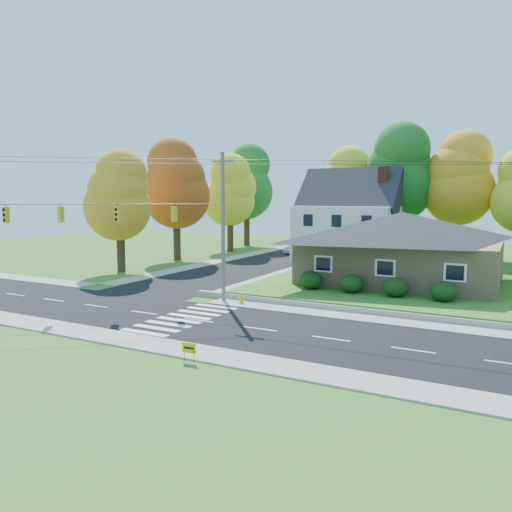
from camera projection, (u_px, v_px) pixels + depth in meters
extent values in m
plane|color=#3D7923|center=(198.00, 321.00, 28.63)|extent=(120.00, 120.00, 0.00)
cube|color=black|center=(198.00, 320.00, 28.63)|extent=(90.00, 8.00, 0.02)
cube|color=black|center=(272.00, 261.00, 55.16)|extent=(8.00, 44.00, 0.02)
cube|color=#9C9A90|center=(241.00, 303.00, 33.01)|extent=(90.00, 2.00, 0.08)
cube|color=#9C9A90|center=(140.00, 342.00, 24.24)|extent=(90.00, 2.00, 0.08)
cube|color=#3D7923|center=(475.00, 280.00, 40.96)|extent=(30.00, 30.00, 0.50)
cube|color=tan|center=(401.00, 261.00, 38.69)|extent=(14.00, 10.00, 3.20)
pyramid|color=#26262B|center=(402.00, 226.00, 38.37)|extent=(14.60, 10.60, 2.20)
cube|color=silver|center=(349.00, 232.00, 52.79)|extent=(10.00, 8.00, 5.60)
pyramid|color=#26262B|center=(349.00, 194.00, 52.32)|extent=(10.40, 8.40, 2.40)
cube|color=brown|center=(382.00, 214.00, 50.93)|extent=(0.90, 0.90, 9.60)
ellipsoid|color=#163A10|center=(311.00, 280.00, 35.69)|extent=(1.70, 1.70, 1.27)
ellipsoid|color=#163A10|center=(351.00, 283.00, 34.30)|extent=(1.70, 1.70, 1.27)
ellipsoid|color=#163A10|center=(396.00, 287.00, 32.90)|extent=(1.70, 1.70, 1.27)
ellipsoid|color=#163A10|center=(444.00, 291.00, 31.50)|extent=(1.70, 1.70, 1.27)
cylinder|color=#666059|center=(223.00, 228.00, 33.30)|extent=(0.26, 0.26, 10.00)
cube|color=#666059|center=(222.00, 161.00, 32.78)|extent=(1.60, 0.12, 0.12)
cube|color=gold|center=(6.00, 215.00, 30.71)|extent=(0.34, 0.26, 1.00)
cube|color=gold|center=(61.00, 215.00, 31.30)|extent=(0.26, 0.34, 1.00)
cube|color=gold|center=(118.00, 214.00, 31.93)|extent=(0.34, 0.26, 1.00)
cube|color=gold|center=(174.00, 214.00, 32.60)|extent=(0.26, 0.34, 1.00)
cylinder|color=black|center=(92.00, 204.00, 31.58)|extent=(13.02, 10.43, 0.04)
cylinder|color=#3F2A19|center=(348.00, 230.00, 59.00)|extent=(0.80, 0.80, 5.40)
sphere|color=yellow|center=(348.00, 196.00, 58.54)|extent=(6.72, 6.72, 6.72)
sphere|color=yellow|center=(349.00, 182.00, 58.34)|extent=(5.91, 5.91, 5.91)
sphere|color=yellow|center=(349.00, 167.00, 58.14)|extent=(5.11, 5.11, 5.11)
cylinder|color=#3F2A19|center=(397.00, 228.00, 55.27)|extent=(0.86, 0.86, 6.30)
sphere|color=#226F22|center=(399.00, 186.00, 54.73)|extent=(7.84, 7.84, 7.84)
sphere|color=#226F22|center=(399.00, 168.00, 54.50)|extent=(6.90, 6.90, 6.90)
sphere|color=#226F22|center=(400.00, 150.00, 54.27)|extent=(5.96, 5.96, 5.96)
cylinder|color=#3F2A19|center=(456.00, 231.00, 53.38)|extent=(0.83, 0.83, 5.85)
sphere|color=orange|center=(458.00, 191.00, 52.88)|extent=(7.28, 7.28, 7.28)
sphere|color=orange|center=(459.00, 174.00, 52.66)|extent=(6.41, 6.41, 6.41)
sphere|color=orange|center=(460.00, 156.00, 52.45)|extent=(5.53, 5.53, 5.53)
cylinder|color=#3F2A19|center=(121.00, 246.00, 46.78)|extent=(0.77, 0.77, 4.95)
sphere|color=orange|center=(120.00, 208.00, 46.36)|extent=(6.16, 6.16, 6.16)
sphere|color=orange|center=(119.00, 191.00, 46.18)|extent=(5.42, 5.42, 5.42)
sphere|color=orange|center=(119.00, 174.00, 45.99)|extent=(4.68, 4.68, 4.68)
cylinder|color=#3F2A19|center=(177.00, 234.00, 55.96)|extent=(0.83, 0.83, 5.85)
sphere|color=#B64E16|center=(176.00, 196.00, 55.46)|extent=(7.28, 7.28, 7.28)
sphere|color=#B64E16|center=(176.00, 179.00, 55.25)|extent=(6.41, 6.41, 6.41)
sphere|color=#B64E16|center=(176.00, 163.00, 55.03)|extent=(5.53, 5.53, 5.53)
cylinder|color=#3F2A19|center=(230.00, 231.00, 64.29)|extent=(0.80, 0.80, 5.40)
sphere|color=yellow|center=(230.00, 200.00, 63.83)|extent=(6.72, 6.72, 6.72)
sphere|color=yellow|center=(230.00, 187.00, 63.63)|extent=(5.91, 5.91, 5.91)
sphere|color=yellow|center=(230.00, 174.00, 63.43)|extent=(5.11, 5.11, 5.11)
cylinder|color=#3F2A19|center=(247.00, 224.00, 72.19)|extent=(0.86, 0.86, 6.30)
sphere|color=#226F22|center=(247.00, 192.00, 71.65)|extent=(7.84, 7.84, 7.84)
sphere|color=#226F22|center=(247.00, 178.00, 71.41)|extent=(6.90, 6.90, 6.90)
sphere|color=#226F22|center=(247.00, 165.00, 71.18)|extent=(5.96, 5.96, 5.96)
imported|color=silver|center=(299.00, 248.00, 62.08)|extent=(2.86, 4.49, 1.40)
cylinder|color=gold|center=(241.00, 303.00, 33.10)|extent=(0.34, 0.34, 0.09)
cylinder|color=gold|center=(241.00, 299.00, 33.06)|extent=(0.23, 0.23, 0.52)
sphere|color=gold|center=(241.00, 294.00, 33.03)|extent=(0.25, 0.25, 0.25)
cylinder|color=gold|center=(241.00, 298.00, 33.05)|extent=(0.44, 0.18, 0.11)
cylinder|color=black|center=(185.00, 355.00, 21.57)|extent=(0.02, 0.02, 0.56)
cylinder|color=black|center=(194.00, 356.00, 21.35)|extent=(0.02, 0.02, 0.56)
cube|color=#FFBB00|center=(189.00, 348.00, 21.42)|extent=(0.67, 0.08, 0.45)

